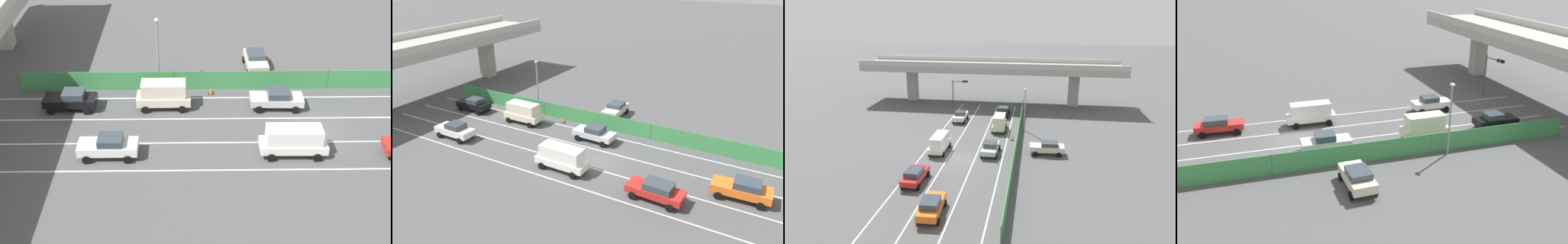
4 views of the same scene
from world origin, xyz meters
The scene contains 17 objects.
ground_plane centered at (0.00, 0.00, 0.00)m, with size 300.00×300.00×0.00m, color #4C4C4F.
lane_line_left_edge centered at (-4.97, 4.20, 0.00)m, with size 0.14×44.40×0.01m, color silver.
lane_line_mid_left centered at (-1.66, 4.20, 0.00)m, with size 0.14×44.40×0.01m, color silver.
lane_line_mid_right centered at (1.66, 4.20, 0.00)m, with size 0.14×44.40×0.01m, color silver.
lane_line_right_edge centered at (4.97, 4.20, 0.00)m, with size 0.14×44.40×0.01m, color silver.
elevated_overpass centered at (0.00, 28.40, 6.52)m, with size 48.52×8.66×8.20m.
green_fence centered at (6.49, 4.20, 0.88)m, with size 0.10×40.50×1.75m.
car_hatchback_white centered at (-3.22, 15.42, 0.91)m, with size 1.95×4.29×1.69m.
car_sedan_black centered at (3.35, 19.32, 0.91)m, with size 2.03×4.28×1.66m.
car_sedan_silver centered at (3.34, 2.37, 0.88)m, with size 2.14×4.40×1.61m.
car_sedan_red centered at (-3.44, -6.74, 0.90)m, with size 2.10×4.56×1.60m.
car_taxi_orange centered at (0.00, -12.56, 0.93)m, with size 2.16×4.55×1.69m.
car_van_white centered at (-3.14, 2.13, 1.27)m, with size 2.02×4.85×2.26m.
car_van_cream centered at (3.48, 11.71, 1.32)m, with size 2.04×4.44×2.36m.
parked_sedan_cream centered at (10.36, 3.33, 0.92)m, with size 4.28×2.20×1.63m.
street_lamp centered at (7.16, 12.28, 3.93)m, with size 0.60×0.36×6.39m.
traffic_cone centered at (5.70, 7.71, 0.29)m, with size 0.47×0.47×0.63m.
Camera 2 is at (-27.20, -14.08, 17.30)m, focal length 34.27 mm.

